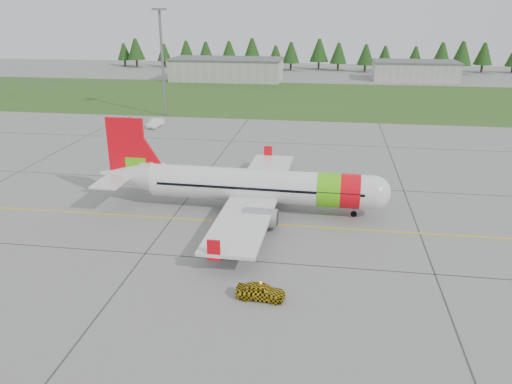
# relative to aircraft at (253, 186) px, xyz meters

# --- Properties ---
(ground) EXTENTS (320.00, 320.00, 0.00)m
(ground) POSITION_rel_aircraft_xyz_m (7.00, -11.57, -2.78)
(ground) COLOR gray
(ground) RESTS_ON ground
(aircraft) EXTENTS (31.79, 29.20, 9.63)m
(aircraft) POSITION_rel_aircraft_xyz_m (0.00, 0.00, 0.00)
(aircraft) COLOR silver
(aircraft) RESTS_ON ground
(follow_me_car) EXTENTS (1.36, 1.58, 3.73)m
(follow_me_car) POSITION_rel_aircraft_xyz_m (3.25, -17.27, -0.91)
(follow_me_car) COLOR #E3BB0C
(follow_me_car) RESTS_ON ground
(service_van) EXTENTS (1.74, 1.66, 4.57)m
(service_van) POSITION_rel_aircraft_xyz_m (-23.69, 36.41, -0.49)
(service_van) COLOR silver
(service_van) RESTS_ON ground
(grass_strip) EXTENTS (320.00, 50.00, 0.03)m
(grass_strip) POSITION_rel_aircraft_xyz_m (7.00, 70.43, -2.76)
(grass_strip) COLOR #30561E
(grass_strip) RESTS_ON ground
(taxi_guideline) EXTENTS (120.00, 0.25, 0.02)m
(taxi_guideline) POSITION_rel_aircraft_xyz_m (7.00, -3.57, -2.77)
(taxi_guideline) COLOR gold
(taxi_guideline) RESTS_ON ground
(hangar_west) EXTENTS (32.00, 14.00, 6.00)m
(hangar_west) POSITION_rel_aircraft_xyz_m (-23.00, 98.43, 0.22)
(hangar_west) COLOR #A8A8A3
(hangar_west) RESTS_ON ground
(hangar_east) EXTENTS (24.00, 12.00, 5.20)m
(hangar_east) POSITION_rel_aircraft_xyz_m (32.00, 106.43, -0.18)
(hangar_east) COLOR #A8A8A3
(hangar_east) RESTS_ON ground
(floodlight_mast) EXTENTS (0.50, 0.50, 20.00)m
(floodlight_mast) POSITION_rel_aircraft_xyz_m (-25.00, 46.43, 7.22)
(floodlight_mast) COLOR slate
(floodlight_mast) RESTS_ON ground
(treeline) EXTENTS (160.00, 8.00, 10.00)m
(treeline) POSITION_rel_aircraft_xyz_m (7.00, 126.43, 2.22)
(treeline) COLOR #1C3F14
(treeline) RESTS_ON ground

